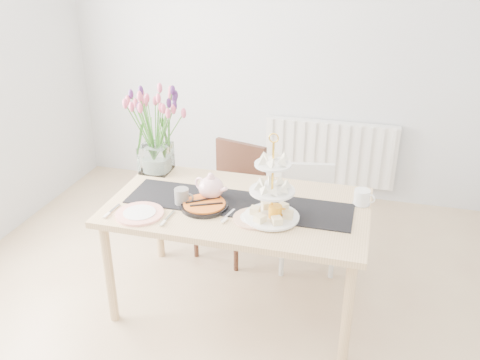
% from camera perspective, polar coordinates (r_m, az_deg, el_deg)
% --- Properties ---
extents(room_shell, '(4.50, 4.50, 4.50)m').
position_cam_1_polar(room_shell, '(2.56, -5.02, 3.95)').
color(room_shell, tan).
rests_on(room_shell, ground).
extents(radiator, '(1.20, 0.08, 0.60)m').
position_cam_1_polar(radiator, '(4.78, 10.05, 3.05)').
color(radiator, white).
rests_on(radiator, room_shell).
extents(dining_table, '(1.60, 0.90, 0.75)m').
position_cam_1_polar(dining_table, '(3.18, -0.20, -3.94)').
color(dining_table, tan).
rests_on(dining_table, ground).
extents(chair_brown, '(0.52, 0.52, 0.86)m').
position_cam_1_polar(chair_brown, '(3.87, -0.76, -1.28)').
color(chair_brown, '#331912').
rests_on(chair_brown, ground).
extents(chair_white, '(0.46, 0.46, 0.75)m').
position_cam_1_polar(chair_white, '(3.80, 7.58, -3.18)').
color(chair_white, silver).
rests_on(chair_white, ground).
extents(table_runner, '(1.40, 0.35, 0.01)m').
position_cam_1_polar(table_runner, '(3.15, -0.20, -2.66)').
color(table_runner, black).
rests_on(table_runner, dining_table).
extents(tulip_vase, '(0.72, 0.72, 0.62)m').
position_cam_1_polar(tulip_vase, '(3.51, -9.74, 6.94)').
color(tulip_vase, silver).
rests_on(tulip_vase, dining_table).
extents(cake_stand, '(0.33, 0.33, 0.48)m').
position_cam_1_polar(cake_stand, '(2.93, 3.60, -2.03)').
color(cake_stand, gold).
rests_on(cake_stand, dining_table).
extents(teapot, '(0.32, 0.29, 0.17)m').
position_cam_1_polar(teapot, '(3.18, -3.27, -0.88)').
color(teapot, white).
rests_on(teapot, dining_table).
extents(cream_jug, '(0.12, 0.12, 0.10)m').
position_cam_1_polar(cream_jug, '(3.21, 13.52, -1.91)').
color(cream_jug, white).
rests_on(cream_jug, dining_table).
extents(tart_tin, '(0.29, 0.29, 0.03)m').
position_cam_1_polar(tart_tin, '(3.10, -4.01, -2.88)').
color(tart_tin, black).
rests_on(tart_tin, dining_table).
extents(mug_grey, '(0.09, 0.09, 0.10)m').
position_cam_1_polar(mug_grey, '(3.14, -6.56, -1.86)').
color(mug_grey, slate).
rests_on(mug_grey, dining_table).
extents(mug_orange, '(0.11, 0.11, 0.09)m').
position_cam_1_polar(mug_orange, '(2.96, 3.97, -3.71)').
color(mug_orange, '#FAA01B').
rests_on(mug_orange, dining_table).
extents(plate_left, '(0.31, 0.31, 0.01)m').
position_cam_1_polar(plate_left, '(3.08, -11.21, -3.73)').
color(plate_left, white).
rests_on(plate_left, dining_table).
extents(plate_right, '(0.31, 0.31, 0.01)m').
position_cam_1_polar(plate_right, '(2.98, 1.68, -4.34)').
color(plate_right, silver).
rests_on(plate_right, dining_table).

